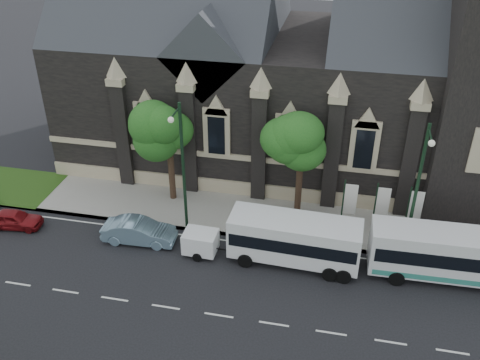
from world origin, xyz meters
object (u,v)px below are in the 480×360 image
(tree_walk_left, at_px, (172,126))
(box_trailer, at_px, (201,242))
(street_lamp_mid, at_px, (182,163))
(shuttle_bus, at_px, (295,238))
(car_far_red, at_px, (14,219))
(banner_flag_center, at_px, (380,206))
(street_lamp_near, at_px, (418,187))
(sedan, at_px, (139,231))
(tree_walk_right, at_px, (306,138))
(banner_flag_left, at_px, (348,202))
(tour_coach, at_px, (468,256))
(banner_flag_right, at_px, (412,209))

(tree_walk_left, xyz_separation_m, box_trailer, (3.43, -5.80, -4.84))
(street_lamp_mid, bearing_deg, tree_walk_left, 116.47)
(street_lamp_mid, distance_m, shuttle_bus, 8.29)
(street_lamp_mid, height_order, car_far_red, street_lamp_mid)
(banner_flag_center, bearing_deg, street_lamp_near, -48.07)
(street_lamp_mid, distance_m, banner_flag_center, 12.73)
(sedan, bearing_deg, box_trailer, -98.21)
(tree_walk_right, bearing_deg, shuttle_bus, -88.29)
(banner_flag_left, bearing_deg, tour_coach, -25.28)
(street_lamp_mid, xyz_separation_m, sedan, (-2.54, -1.79, -4.34))
(banner_flag_center, relative_size, box_trailer, 1.35)
(street_lamp_near, height_order, banner_flag_center, street_lamp_near)
(sedan, height_order, car_far_red, sedan)
(tree_walk_left, height_order, shuttle_bus, tree_walk_left)
(street_lamp_mid, relative_size, car_far_red, 2.46)
(street_lamp_near, bearing_deg, banner_flag_center, 131.93)
(street_lamp_near, relative_size, banner_flag_center, 2.25)
(sedan, bearing_deg, street_lamp_near, -86.63)
(banner_flag_left, xyz_separation_m, tour_coach, (6.95, -3.28, -0.64))
(tree_walk_right, distance_m, shuttle_bus, 6.73)
(banner_flag_right, bearing_deg, box_trailer, -162.06)
(tour_coach, xyz_separation_m, car_far_red, (-28.52, -0.66, -1.12))
(street_lamp_mid, bearing_deg, banner_flag_center, 8.82)
(tree_walk_left, distance_m, banner_flag_left, 12.66)
(tour_coach, height_order, shuttle_bus, tour_coach)
(tree_walk_right, xyz_separation_m, street_lamp_mid, (-7.21, -3.62, -0.71))
(tree_walk_left, relative_size, sedan, 1.62)
(street_lamp_near, height_order, sedan, street_lamp_near)
(street_lamp_near, distance_m, box_trailer, 13.24)
(car_far_red, bearing_deg, tree_walk_right, -79.54)
(street_lamp_near, xyz_separation_m, car_far_red, (-25.28, -2.04, -4.49))
(banner_flag_left, xyz_separation_m, sedan, (-12.83, -3.70, -1.61))
(banner_flag_left, relative_size, box_trailer, 1.35)
(tree_walk_right, bearing_deg, box_trailer, -133.83)
(banner_flag_right, bearing_deg, sedan, -167.60)
(tree_walk_right, relative_size, tour_coach, 0.71)
(tree_walk_left, relative_size, street_lamp_mid, 0.85)
(tour_coach, distance_m, sedan, 19.81)
(tree_walk_left, distance_m, shuttle_bus, 11.34)
(tree_walk_right, bearing_deg, banner_flag_left, -29.10)
(sedan, bearing_deg, banner_flag_right, -80.42)
(banner_flag_left, distance_m, box_trailer, 9.68)
(street_lamp_near, relative_size, street_lamp_mid, 1.00)
(banner_flag_left, height_order, box_trailer, banner_flag_left)
(tree_walk_right, xyz_separation_m, banner_flag_center, (5.08, -1.71, -3.43))
(box_trailer, bearing_deg, street_lamp_near, 11.67)
(box_trailer, bearing_deg, tree_walk_left, 122.28)
(banner_flag_right, bearing_deg, tree_walk_left, 173.96)
(banner_flag_right, xyz_separation_m, box_trailer, (-12.65, -4.09, -1.49))
(banner_flag_center, distance_m, banner_flag_right, 2.00)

